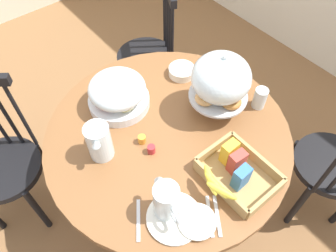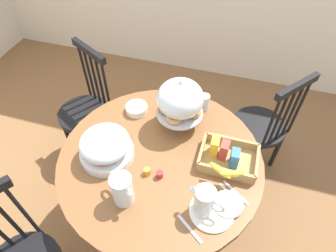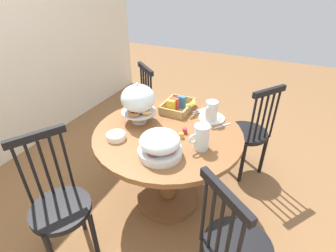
{
  "view_description": "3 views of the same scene",
  "coord_description": "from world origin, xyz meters",
  "px_view_note": "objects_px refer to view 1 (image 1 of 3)",
  "views": [
    {
      "loc": [
        0.82,
        -0.61,
        1.98
      ],
      "look_at": [
        0.12,
        -0.03,
        0.79
      ],
      "focal_mm": 35.06,
      "sensor_mm": 36.0,
      "label": 1
    },
    {
      "loc": [
        0.43,
        -0.95,
        2.07
      ],
      "look_at": [
        0.12,
        0.12,
        0.84
      ],
      "focal_mm": 30.94,
      "sensor_mm": 36.0,
      "label": 2
    },
    {
      "loc": [
        -1.41,
        -0.76,
        1.82
      ],
      "look_at": [
        0.12,
        -0.03,
        0.79
      ],
      "focal_mm": 27.6,
      "sensor_mm": 36.0,
      "label": 3
    }
  ],
  "objects_px": {
    "orange_juice_pitcher": "(100,142)",
    "cereal_basket": "(235,172)",
    "china_plate_large": "(174,218)",
    "windsor_chair_far_side": "(332,168)",
    "windsor_chair_near_window": "(149,57)",
    "fruit_platter_covered": "(118,93)",
    "cereal_bowl": "(182,71)",
    "dining_table": "(168,158)",
    "pastry_stand_with_dome": "(221,80)",
    "milk_pitcher": "(166,202)",
    "drinking_glass": "(260,98)",
    "china_plate_small": "(197,221)",
    "windsor_chair_by_cabinet": "(5,165)"
  },
  "relations": [
    {
      "from": "cereal_bowl",
      "to": "drinking_glass",
      "type": "bearing_deg",
      "value": 20.03
    },
    {
      "from": "china_plate_large",
      "to": "windsor_chair_far_side",
      "type": "bearing_deg",
      "value": 75.58
    },
    {
      "from": "milk_pitcher",
      "to": "china_plate_large",
      "type": "bearing_deg",
      "value": 6.17
    },
    {
      "from": "milk_pitcher",
      "to": "cereal_basket",
      "type": "xyz_separation_m",
      "value": [
        0.06,
        0.31,
        -0.04
      ]
    },
    {
      "from": "orange_juice_pitcher",
      "to": "china_plate_large",
      "type": "distance_m",
      "value": 0.45
    },
    {
      "from": "windsor_chair_near_window",
      "to": "cereal_bowl",
      "type": "relative_size",
      "value": 6.96
    },
    {
      "from": "dining_table",
      "to": "orange_juice_pitcher",
      "type": "relative_size",
      "value": 6.29
    },
    {
      "from": "windsor_chair_near_window",
      "to": "windsor_chair_by_cabinet",
      "type": "bearing_deg",
      "value": -79.68
    },
    {
      "from": "china_plate_small",
      "to": "cereal_basket",
      "type": "bearing_deg",
      "value": 101.21
    },
    {
      "from": "milk_pitcher",
      "to": "windsor_chair_by_cabinet",
      "type": "bearing_deg",
      "value": -152.85
    },
    {
      "from": "fruit_platter_covered",
      "to": "cereal_bowl",
      "type": "distance_m",
      "value": 0.39
    },
    {
      "from": "windsor_chair_by_cabinet",
      "to": "china_plate_large",
      "type": "bearing_deg",
      "value": 26.27
    },
    {
      "from": "cereal_basket",
      "to": "dining_table",
      "type": "bearing_deg",
      "value": -169.68
    },
    {
      "from": "windsor_chair_far_side",
      "to": "cereal_bowl",
      "type": "relative_size",
      "value": 6.96
    },
    {
      "from": "windsor_chair_by_cabinet",
      "to": "orange_juice_pitcher",
      "type": "xyz_separation_m",
      "value": [
        0.46,
        0.38,
        0.37
      ]
    },
    {
      "from": "dining_table",
      "to": "windsor_chair_far_side",
      "type": "distance_m",
      "value": 0.88
    },
    {
      "from": "dining_table",
      "to": "drinking_glass",
      "type": "xyz_separation_m",
      "value": [
        0.15,
        0.45,
        0.28
      ]
    },
    {
      "from": "dining_table",
      "to": "china_plate_large",
      "type": "xyz_separation_m",
      "value": [
        0.34,
        -0.24,
        0.23
      ]
    },
    {
      "from": "dining_table",
      "to": "windsor_chair_far_side",
      "type": "bearing_deg",
      "value": 49.27
    },
    {
      "from": "fruit_platter_covered",
      "to": "orange_juice_pitcher",
      "type": "height_order",
      "value": "orange_juice_pitcher"
    },
    {
      "from": "china_plate_large",
      "to": "pastry_stand_with_dome",
      "type": "bearing_deg",
      "value": 120.3
    },
    {
      "from": "pastry_stand_with_dome",
      "to": "orange_juice_pitcher",
      "type": "bearing_deg",
      "value": -102.8
    },
    {
      "from": "orange_juice_pitcher",
      "to": "cereal_bowl",
      "type": "distance_m",
      "value": 0.63
    },
    {
      "from": "orange_juice_pitcher",
      "to": "milk_pitcher",
      "type": "relative_size",
      "value": 1.01
    },
    {
      "from": "orange_juice_pitcher",
      "to": "pastry_stand_with_dome",
      "type": "bearing_deg",
      "value": 77.2
    },
    {
      "from": "orange_juice_pitcher",
      "to": "cereal_bowl",
      "type": "bearing_deg",
      "value": 104.91
    },
    {
      "from": "windsor_chair_far_side",
      "to": "pastry_stand_with_dome",
      "type": "height_order",
      "value": "pastry_stand_with_dome"
    },
    {
      "from": "fruit_platter_covered",
      "to": "china_plate_large",
      "type": "xyz_separation_m",
      "value": [
        0.63,
        -0.17,
        -0.08
      ]
    },
    {
      "from": "orange_juice_pitcher",
      "to": "windsor_chair_by_cabinet",
      "type": "bearing_deg",
      "value": -139.81
    },
    {
      "from": "windsor_chair_far_side",
      "to": "china_plate_large",
      "type": "relative_size",
      "value": 4.43
    },
    {
      "from": "fruit_platter_covered",
      "to": "drinking_glass",
      "type": "xyz_separation_m",
      "value": [
        0.44,
        0.53,
        -0.03
      ]
    },
    {
      "from": "orange_juice_pitcher",
      "to": "drinking_glass",
      "type": "relative_size",
      "value": 1.67
    },
    {
      "from": "windsor_chair_near_window",
      "to": "china_plate_large",
      "type": "distance_m",
      "value": 1.33
    },
    {
      "from": "pastry_stand_with_dome",
      "to": "windsor_chair_by_cabinet",
      "type": "bearing_deg",
      "value": -121.39
    },
    {
      "from": "dining_table",
      "to": "windsor_chair_near_window",
      "type": "xyz_separation_m",
      "value": [
        -0.76,
        0.45,
        -0.06
      ]
    },
    {
      "from": "windsor_chair_near_window",
      "to": "fruit_platter_covered",
      "type": "height_order",
      "value": "windsor_chair_near_window"
    },
    {
      "from": "fruit_platter_covered",
      "to": "milk_pitcher",
      "type": "relative_size",
      "value": 1.65
    },
    {
      "from": "windsor_chair_near_window",
      "to": "fruit_platter_covered",
      "type": "relative_size",
      "value": 3.25
    },
    {
      "from": "cereal_basket",
      "to": "china_plate_large",
      "type": "xyz_separation_m",
      "value": [
        -0.02,
        -0.31,
        -0.04
      ]
    },
    {
      "from": "windsor_chair_near_window",
      "to": "china_plate_large",
      "type": "bearing_deg",
      "value": -32.21
    },
    {
      "from": "orange_juice_pitcher",
      "to": "cereal_basket",
      "type": "xyz_separation_m",
      "value": [
        0.46,
        0.36,
        -0.04
      ]
    },
    {
      "from": "cereal_bowl",
      "to": "china_plate_large",
      "type": "bearing_deg",
      "value": -42.61
    },
    {
      "from": "drinking_glass",
      "to": "windsor_chair_near_window",
      "type": "bearing_deg",
      "value": -179.56
    },
    {
      "from": "china_plate_large",
      "to": "china_plate_small",
      "type": "height_order",
      "value": "china_plate_small"
    },
    {
      "from": "pastry_stand_with_dome",
      "to": "china_plate_small",
      "type": "relative_size",
      "value": 2.29
    },
    {
      "from": "orange_juice_pitcher",
      "to": "cereal_basket",
      "type": "distance_m",
      "value": 0.58
    },
    {
      "from": "windsor_chair_near_window",
      "to": "windsor_chair_by_cabinet",
      "type": "distance_m",
      "value": 1.15
    },
    {
      "from": "milk_pitcher",
      "to": "china_plate_small",
      "type": "relative_size",
      "value": 1.21
    },
    {
      "from": "cereal_basket",
      "to": "china_plate_small",
      "type": "bearing_deg",
      "value": -78.79
    },
    {
      "from": "windsor_chair_far_side",
      "to": "fruit_platter_covered",
      "type": "distance_m",
      "value": 1.2
    }
  ]
}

